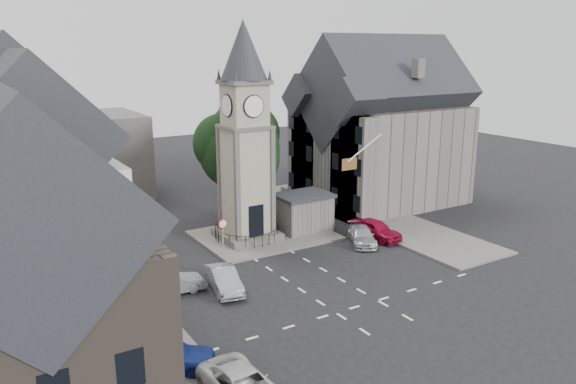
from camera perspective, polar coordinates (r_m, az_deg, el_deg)
ground at (r=36.91m, az=1.66°, el=-8.36°), size 120.00×120.00×0.00m
pavement_west at (r=37.74m, az=-19.95°, el=-8.64°), size 6.00×30.00×0.14m
pavement_east at (r=49.72m, az=8.18°, el=-2.30°), size 6.00×26.00×0.14m
central_island at (r=44.00m, az=-2.44°, el=-4.40°), size 10.00×8.00×0.16m
road_markings at (r=32.87m, az=7.04°, el=-11.47°), size 20.00×8.00×0.01m
clock_tower at (r=41.37m, az=-4.37°, el=5.84°), size 4.86×4.86×16.25m
stone_shelter at (r=44.78m, az=1.54°, el=-2.08°), size 4.30×3.30×3.08m
town_tree at (r=46.86m, az=-5.00°, el=5.43°), size 7.20×7.20×10.80m
warning_sign_post at (r=39.19m, az=-6.64°, el=-3.90°), size 0.70×0.19×2.85m
terrace_pink at (r=45.15m, az=-27.09°, el=3.02°), size 8.10×7.60×12.80m
terrace_cream at (r=37.32m, az=-25.96°, el=1.02°), size 8.10×7.60×12.80m
terrace_tudor at (r=29.69m, az=-24.14°, el=-2.76°), size 8.10×7.60×12.00m
building_sw_stone at (r=21.43m, az=-24.43°, el=-11.76°), size 8.60×7.60×10.40m
backdrop_west at (r=57.70m, az=-24.46°, el=2.90°), size 20.00×10.00×8.00m
east_building at (r=52.86m, az=9.35°, el=5.56°), size 14.40×11.40×12.60m
east_boundary_wall at (r=49.46m, az=4.21°, el=-1.82°), size 0.40×16.00×0.90m
flagpole at (r=42.62m, az=7.80°, el=4.47°), size 3.68×0.10×2.74m
car_west_blue at (r=27.18m, az=-12.34°, el=-15.85°), size 4.78×4.02×1.54m
car_west_silver at (r=34.66m, az=-11.75°, el=-9.07°), size 4.10×1.68×1.32m
car_west_grey at (r=36.15m, az=-17.90°, el=-8.39°), size 5.33×2.92×1.42m
car_island_silver at (r=34.58m, az=-6.53°, el=-8.84°), size 2.19×4.42×1.39m
car_island_east at (r=42.61m, az=7.50°, el=-4.41°), size 3.45×4.51×1.22m
car_east_red at (r=43.72m, az=8.86°, el=-3.75°), size 2.36×4.66×1.52m
pedestrian at (r=50.21m, az=6.78°, el=-1.13°), size 0.69×0.51×1.74m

